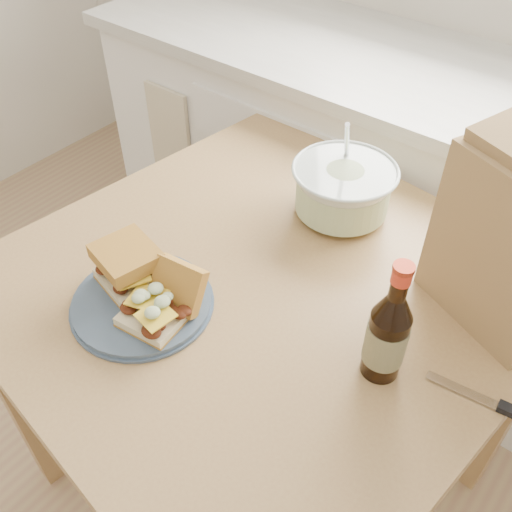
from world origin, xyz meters
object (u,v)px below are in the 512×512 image
Objects in this scene: dining_table at (262,320)px; coleslaw_bowl at (343,191)px; plate at (142,303)px; beer_bottle at (387,335)px.

coleslaw_bowl is at bearing 96.58° from dining_table.
plate is 0.50m from coleslaw_bowl.
plate is 1.14× the size of coleslaw_bowl.
plate is (-0.14, -0.20, 0.13)m from dining_table.
beer_bottle is at bearing -0.86° from dining_table.
coleslaw_bowl reaches higher than dining_table.
plate is 1.07× the size of beer_bottle.
dining_table is 4.40× the size of beer_bottle.
dining_table is 4.13× the size of plate.
coleslaw_bowl is (0.00, 0.28, 0.18)m from dining_table.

